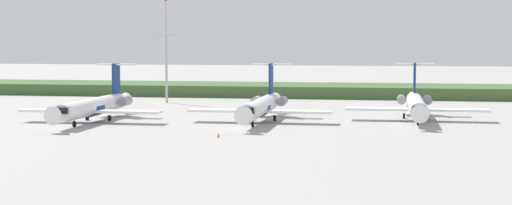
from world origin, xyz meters
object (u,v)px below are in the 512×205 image
(regional_jet_nearest, at_px, (94,106))
(regional_jet_third, at_px, (416,104))
(antenna_mast, at_px, (166,60))
(regional_jet_second, at_px, (261,106))
(safety_cone_front_marker, at_px, (218,135))

(regional_jet_nearest, distance_m, regional_jet_third, 52.13)
(antenna_mast, bearing_deg, regional_jet_nearest, -91.36)
(regional_jet_second, relative_size, regional_jet_third, 1.00)
(regional_jet_nearest, xyz_separation_m, safety_cone_front_marker, (23.86, -16.18, -2.26))
(antenna_mast, relative_size, safety_cone_front_marker, 38.98)
(regional_jet_second, bearing_deg, regional_jet_nearest, -170.44)
(regional_jet_third, xyz_separation_m, antenna_mast, (-49.95, 26.82, 6.39))
(regional_jet_second, xyz_separation_m, safety_cone_front_marker, (-2.50, -20.62, -2.26))
(regional_jet_nearest, bearing_deg, antenna_mast, 88.64)
(regional_jet_nearest, height_order, regional_jet_second, same)
(regional_jet_third, bearing_deg, antenna_mast, 151.77)
(antenna_mast, height_order, safety_cone_front_marker, antenna_mast)
(regional_jet_nearest, bearing_deg, safety_cone_front_marker, -34.14)
(regional_jet_nearest, distance_m, regional_jet_second, 26.73)
(regional_jet_second, bearing_deg, antenna_mast, 126.95)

